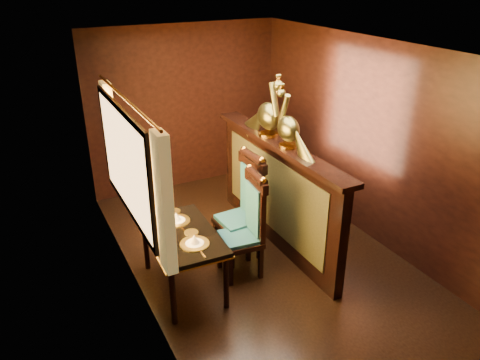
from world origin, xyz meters
The scene contains 8 objects.
ground centered at (0.00, 0.00, 0.00)m, with size 5.00×5.00×0.00m, color black.
room_shell centered at (-0.09, 0.02, 1.58)m, with size 3.04×5.04×2.52m.
partition centered at (0.32, 0.30, 0.71)m, with size 0.26×2.70×1.36m.
dining_table centered at (-1.05, -0.04, 0.62)m, with size 0.75×1.18×0.88m.
chair_left centered at (-0.27, -0.10, 0.66)m, with size 0.49×0.51×1.26m.
chair_right centered at (-0.13, 0.24, 0.69)m, with size 0.50×0.53×1.33m.
peacock_left centered at (0.33, 0.11, 1.71)m, with size 0.22×0.59×0.70m, color #16432A, non-canonical shape.
peacock_right centered at (0.33, 0.54, 1.75)m, with size 0.25×0.66×0.78m, color #16432A, non-canonical shape.
Camera 1 is at (-2.43, -4.08, 3.25)m, focal length 35.00 mm.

